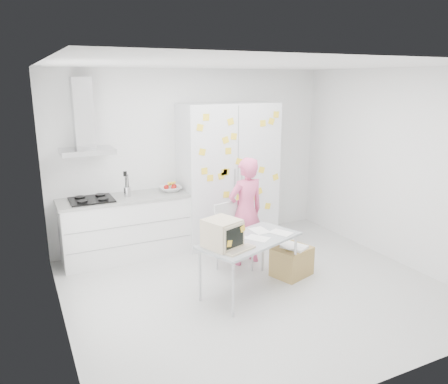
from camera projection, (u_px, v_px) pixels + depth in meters
name	position (u px, v px, depth m)	size (l,w,h in m)	color
floor	(255.00, 289.00, 5.48)	(4.50, 4.00, 0.02)	silver
walls	(230.00, 172.00, 5.77)	(4.52, 4.01, 2.70)	white
ceiling	(260.00, 65.00, 4.80)	(4.50, 4.00, 0.02)	white
counter_run	(126.00, 226.00, 6.33)	(1.84, 0.63, 1.28)	white
range_hood	(84.00, 124.00, 5.89)	(0.70, 0.48, 1.01)	silver
tall_cabinet	(228.00, 174.00, 6.85)	(1.50, 0.68, 2.20)	silver
person	(246.00, 211.00, 6.06)	(0.56, 0.36, 1.52)	#DC5583
desk	(233.00, 237.00, 5.05)	(1.41, 1.03, 1.01)	#A3A9AD
chair	(231.00, 233.00, 5.92)	(0.51, 0.51, 0.92)	silver
cardboard_box	(292.00, 261.00, 5.80)	(0.58, 0.52, 0.42)	#A68748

